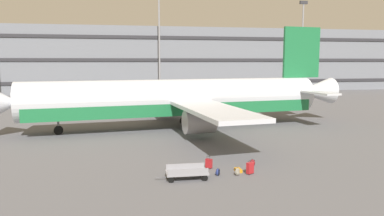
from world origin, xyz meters
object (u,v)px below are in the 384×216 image
Objects in this scene: suitcase_silver at (250,168)px; backpack_upright at (252,163)px; airliner at (180,99)px; backpack_red at (218,172)px; backpack_black at (237,172)px; baggage_cart at (187,172)px; suitcase_small at (238,170)px; suitcase_teal at (209,163)px.

suitcase_silver is 1.92m from backpack_upright.
airliner is 17.63m from suitcase_silver.
backpack_red reaches higher than backpack_upright.
backpack_black is at bearing -86.99° from airliner.
backpack_upright is 0.98× the size of backpack_red.
backpack_red is 0.16× the size of baggage_cart.
suitcase_small is 0.92m from suitcase_silver.
baggage_cart reaches higher than backpack_red.
suitcase_small is 3.74m from baggage_cart.
airliner reaches higher than backpack_red.
backpack_black is at bearing -111.34° from suitcase_small.
suitcase_silver reaches higher than suitcase_small.
baggage_cart is (-2.06, -0.29, 0.20)m from backpack_red.
suitcase_teal reaches higher than baggage_cart.
airliner is 17.74m from backpack_black.
baggage_cart is at bearing -97.78° from airliner.
baggage_cart is (-3.31, -0.05, 0.18)m from backpack_black.
suitcase_teal is 1.69× the size of backpack_red.
backpack_upright is 0.15× the size of baggage_cart.
suitcase_silver is 2.17m from backpack_red.
backpack_upright is (2.63, -15.58, -2.95)m from airliner.
airliner is at bearing 88.89° from backpack_red.
backpack_black is 0.17× the size of baggage_cart.
airliner is at bearing 93.01° from backpack_black.
backpack_black is 1.05× the size of backpack_red.
backpack_black is at bearing 0.83° from baggage_cart.
suitcase_small is at bearing 13.16° from baggage_cart.
suitcase_silver is (1.82, -17.31, -2.76)m from airliner.
suitcase_teal is 0.27× the size of baggage_cart.
baggage_cart is (-3.63, -0.85, 0.32)m from suitcase_small.
backpack_upright is at bearing 29.08° from backpack_red.
suitcase_small is at bearing 19.49° from backpack_red.
backpack_black reaches higher than suitcase_small.
backpack_black is at bearing -169.98° from suitcase_silver.
airliner reaches higher than suitcase_small.
airliner reaches higher than suitcase_teal.
suitcase_silver is at bearing 10.02° from backpack_black.
suitcase_teal is at bearing 126.64° from backpack_black.
suitcase_teal is at bearing 179.60° from backpack_upright.
backpack_red is at bearing -91.11° from airliner.
backpack_red is at bearing 8.11° from baggage_cart.
backpack_red is (-2.96, -1.65, 0.01)m from backpack_upright.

